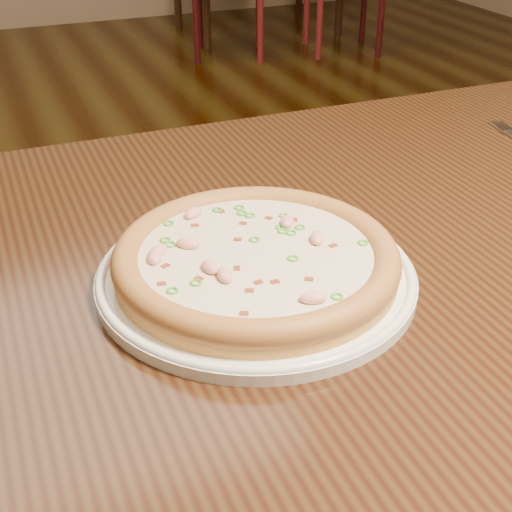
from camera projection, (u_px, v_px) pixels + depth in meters
name	position (u px, v px, depth m)	size (l,w,h in m)	color
hero_table	(333.00, 310.00, 0.85)	(1.20, 0.80, 0.75)	black
plate	(256.00, 274.00, 0.71)	(0.32, 0.32, 0.02)	white
pizza	(256.00, 259.00, 0.70)	(0.28, 0.28, 0.03)	gold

